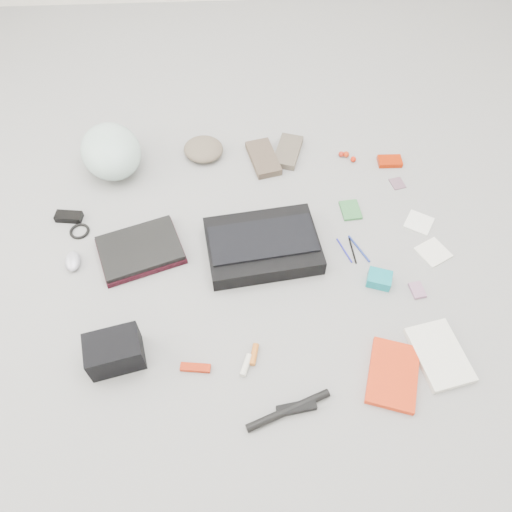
{
  "coord_description": "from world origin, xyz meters",
  "views": [
    {
      "loc": [
        -0.06,
        -1.11,
        1.61
      ],
      "look_at": [
        0.0,
        0.0,
        0.05
      ],
      "focal_mm": 35.0,
      "sensor_mm": 36.0,
      "label": 1
    }
  ],
  "objects_px": {
    "bike_helmet": "(111,151)",
    "book_red": "(393,375)",
    "accordion_wallet": "(379,279)",
    "messenger_bag": "(263,246)",
    "camera_bag": "(115,352)",
    "laptop": "(140,248)"
  },
  "relations": [
    {
      "from": "bike_helmet",
      "to": "book_red",
      "type": "distance_m",
      "value": 1.48
    },
    {
      "from": "accordion_wallet",
      "to": "bike_helmet",
      "type": "bearing_deg",
      "value": 166.71
    },
    {
      "from": "book_red",
      "to": "messenger_bag",
      "type": "bearing_deg",
      "value": 144.8
    },
    {
      "from": "bike_helmet",
      "to": "camera_bag",
      "type": "bearing_deg",
      "value": -105.37
    },
    {
      "from": "camera_bag",
      "to": "accordion_wallet",
      "type": "bearing_deg",
      "value": 2.28
    },
    {
      "from": "accordion_wallet",
      "to": "book_red",
      "type": "bearing_deg",
      "value": -74.94
    },
    {
      "from": "laptop",
      "to": "accordion_wallet",
      "type": "height_order",
      "value": "accordion_wallet"
    },
    {
      "from": "accordion_wallet",
      "to": "laptop",
      "type": "bearing_deg",
      "value": -172.58
    },
    {
      "from": "bike_helmet",
      "to": "book_red",
      "type": "bearing_deg",
      "value": -67.32
    },
    {
      "from": "book_red",
      "to": "accordion_wallet",
      "type": "height_order",
      "value": "accordion_wallet"
    },
    {
      "from": "messenger_bag",
      "to": "camera_bag",
      "type": "relative_size",
      "value": 2.37
    },
    {
      "from": "laptop",
      "to": "messenger_bag",
      "type": "bearing_deg",
      "value": -20.88
    },
    {
      "from": "messenger_bag",
      "to": "bike_helmet",
      "type": "relative_size",
      "value": 1.35
    },
    {
      "from": "book_red",
      "to": "bike_helmet",
      "type": "bearing_deg",
      "value": 152.9
    },
    {
      "from": "camera_bag",
      "to": "messenger_bag",
      "type": "bearing_deg",
      "value": 26.46
    },
    {
      "from": "bike_helmet",
      "to": "messenger_bag",
      "type": "bearing_deg",
      "value": -60.54
    },
    {
      "from": "messenger_bag",
      "to": "book_red",
      "type": "relative_size",
      "value": 1.81
    },
    {
      "from": "laptop",
      "to": "accordion_wallet",
      "type": "relative_size",
      "value": 3.48
    },
    {
      "from": "messenger_bag",
      "to": "laptop",
      "type": "bearing_deg",
      "value": 170.71
    },
    {
      "from": "laptop",
      "to": "bike_helmet",
      "type": "xyz_separation_m",
      "value": [
        -0.15,
        0.49,
        0.06
      ]
    },
    {
      "from": "laptop",
      "to": "bike_helmet",
      "type": "distance_m",
      "value": 0.51
    },
    {
      "from": "messenger_bag",
      "to": "book_red",
      "type": "xyz_separation_m",
      "value": [
        0.41,
        -0.54,
        -0.02
      ]
    }
  ]
}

